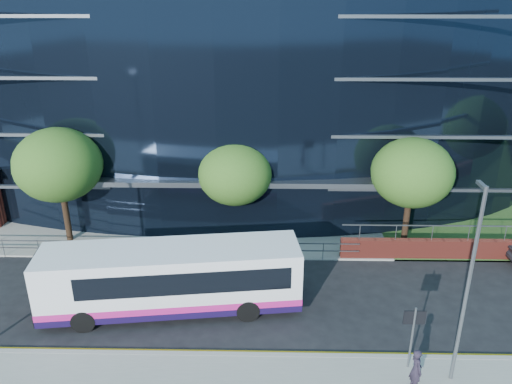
{
  "coord_description": "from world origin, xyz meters",
  "views": [
    {
      "loc": [
        -1.23,
        -17.49,
        14.16
      ],
      "look_at": [
        -1.76,
        8.0,
        3.7
      ],
      "focal_mm": 35.0,
      "sensor_mm": 36.0,
      "label": 1
    }
  ],
  "objects_px": {
    "street_sign": "(414,325)",
    "tree_far_b": "(235,174)",
    "tree_dist_e": "(489,80)",
    "tree_far_c": "(412,173)",
    "pedestrian": "(416,370)",
    "tree_far_a": "(58,165)",
    "streetlight_east": "(468,283)",
    "city_bus": "(174,278)"
  },
  "relations": [
    {
      "from": "tree_far_b",
      "to": "tree_dist_e",
      "type": "relative_size",
      "value": 0.93
    },
    {
      "from": "tree_far_c",
      "to": "pedestrian",
      "type": "xyz_separation_m",
      "value": [
        -2.59,
        -11.74,
        -3.51
      ]
    },
    {
      "from": "street_sign",
      "to": "tree_dist_e",
      "type": "distance_m",
      "value": 45.99
    },
    {
      "from": "street_sign",
      "to": "tree_far_a",
      "type": "bearing_deg",
      "value": 148.83
    },
    {
      "from": "tree_far_a",
      "to": "tree_far_c",
      "type": "height_order",
      "value": "tree_far_a"
    },
    {
      "from": "tree_far_c",
      "to": "tree_dist_e",
      "type": "relative_size",
      "value": 1.0
    },
    {
      "from": "streetlight_east",
      "to": "city_bus",
      "type": "distance_m",
      "value": 12.58
    },
    {
      "from": "streetlight_east",
      "to": "pedestrian",
      "type": "height_order",
      "value": "streetlight_east"
    },
    {
      "from": "street_sign",
      "to": "tree_far_b",
      "type": "height_order",
      "value": "tree_far_b"
    },
    {
      "from": "tree_far_c",
      "to": "streetlight_east",
      "type": "relative_size",
      "value": 0.81
    },
    {
      "from": "streetlight_east",
      "to": "pedestrian",
      "type": "xyz_separation_m",
      "value": [
        -1.59,
        -0.57,
        -3.41
      ]
    },
    {
      "from": "tree_far_c",
      "to": "pedestrian",
      "type": "distance_m",
      "value": 12.53
    },
    {
      "from": "tree_dist_e",
      "to": "pedestrian",
      "type": "xyz_separation_m",
      "value": [
        -19.59,
        -42.74,
        -3.51
      ]
    },
    {
      "from": "streetlight_east",
      "to": "tree_dist_e",
      "type": "bearing_deg",
      "value": 66.89
    },
    {
      "from": "street_sign",
      "to": "tree_far_c",
      "type": "xyz_separation_m",
      "value": [
        2.5,
        10.59,
        2.39
      ]
    },
    {
      "from": "street_sign",
      "to": "city_bus",
      "type": "relative_size",
      "value": 0.23
    },
    {
      "from": "tree_far_a",
      "to": "pedestrian",
      "type": "height_order",
      "value": "tree_far_a"
    },
    {
      "from": "city_bus",
      "to": "tree_far_c",
      "type": "bearing_deg",
      "value": 21.16
    },
    {
      "from": "street_sign",
      "to": "tree_far_c",
      "type": "distance_m",
      "value": 11.14
    },
    {
      "from": "street_sign",
      "to": "tree_far_b",
      "type": "bearing_deg",
      "value": 124.08
    },
    {
      "from": "tree_far_b",
      "to": "city_bus",
      "type": "distance_m",
      "value": 8.05
    },
    {
      "from": "city_bus",
      "to": "pedestrian",
      "type": "distance_m",
      "value": 11.08
    },
    {
      "from": "tree_far_c",
      "to": "tree_dist_e",
      "type": "bearing_deg",
      "value": 61.26
    },
    {
      "from": "street_sign",
      "to": "tree_far_b",
      "type": "xyz_separation_m",
      "value": [
        -7.5,
        11.09,
        2.06
      ]
    },
    {
      "from": "tree_far_a",
      "to": "streetlight_east",
      "type": "relative_size",
      "value": 0.87
    },
    {
      "from": "tree_far_b",
      "to": "tree_dist_e",
      "type": "distance_m",
      "value": 40.74
    },
    {
      "from": "street_sign",
      "to": "streetlight_east",
      "type": "relative_size",
      "value": 0.35
    },
    {
      "from": "tree_far_a",
      "to": "tree_dist_e",
      "type": "bearing_deg",
      "value": 39.96
    },
    {
      "from": "tree_far_b",
      "to": "tree_far_c",
      "type": "distance_m",
      "value": 10.02
    },
    {
      "from": "tree_far_a",
      "to": "tree_dist_e",
      "type": "distance_m",
      "value": 48.27
    },
    {
      "from": "tree_dist_e",
      "to": "pedestrian",
      "type": "height_order",
      "value": "tree_dist_e"
    },
    {
      "from": "street_sign",
      "to": "city_bus",
      "type": "distance_m",
      "value": 10.68
    },
    {
      "from": "tree_far_a",
      "to": "tree_far_c",
      "type": "xyz_separation_m",
      "value": [
        20.0,
        0.0,
        -0.33
      ]
    },
    {
      "from": "city_bus",
      "to": "tree_far_a",
      "type": "bearing_deg",
      "value": 130.95
    },
    {
      "from": "street_sign",
      "to": "tree_dist_e",
      "type": "xyz_separation_m",
      "value": [
        19.5,
        41.59,
        2.39
      ]
    },
    {
      "from": "street_sign",
      "to": "city_bus",
      "type": "xyz_separation_m",
      "value": [
        -9.95,
        3.84,
        -0.44
      ]
    },
    {
      "from": "tree_dist_e",
      "to": "pedestrian",
      "type": "distance_m",
      "value": 47.15
    },
    {
      "from": "tree_far_b",
      "to": "streetlight_east",
      "type": "xyz_separation_m",
      "value": [
        9.0,
        -11.67,
        0.23
      ]
    },
    {
      "from": "street_sign",
      "to": "tree_dist_e",
      "type": "height_order",
      "value": "tree_dist_e"
    },
    {
      "from": "tree_far_a",
      "to": "pedestrian",
      "type": "bearing_deg",
      "value": -34.0
    },
    {
      "from": "tree_far_c",
      "to": "pedestrian",
      "type": "bearing_deg",
      "value": -102.43
    },
    {
      "from": "tree_far_a",
      "to": "tree_dist_e",
      "type": "xyz_separation_m",
      "value": [
        37.0,
        31.0,
        -0.33
      ]
    }
  ]
}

